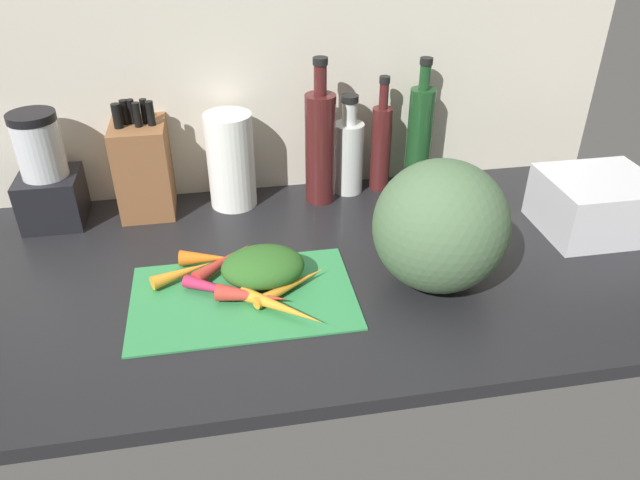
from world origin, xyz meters
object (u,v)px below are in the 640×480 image
at_px(winter_squash, 441,226).
at_px(bottle_0, 320,146).
at_px(blender_appliance, 47,177).
at_px(bottle_2, 381,146).
at_px(carrot_2, 207,258).
at_px(carrot_1, 224,261).
at_px(carrot_5, 291,285).
at_px(carrot_7, 183,273).
at_px(cutting_board, 243,296).
at_px(paper_towel_roll, 231,161).
at_px(carrot_4, 225,291).
at_px(carrot_6, 281,307).
at_px(carrot_0, 252,296).
at_px(carrot_3, 256,266).
at_px(dish_rack, 596,204).
at_px(knife_block, 144,166).
at_px(bottle_3, 419,135).
at_px(bottle_1, 348,154).

relative_size(winter_squash, bottle_0, 0.74).
distance_m(winter_squash, blender_appliance, 0.89).
bearing_deg(bottle_2, carrot_2, -146.44).
height_order(carrot_1, bottle_0, bottle_0).
distance_m(carrot_5, bottle_2, 0.51).
distance_m(carrot_2, carrot_7, 0.06).
relative_size(carrot_1, blender_appliance, 0.59).
distance_m(cutting_board, paper_towel_roll, 0.41).
distance_m(carrot_4, carrot_6, 0.12).
bearing_deg(carrot_0, blender_appliance, 136.54).
distance_m(carrot_3, dish_rack, 0.78).
relative_size(cutting_board, paper_towel_roll, 1.87).
xyz_separation_m(carrot_2, carrot_4, (0.03, -0.11, -0.00)).
relative_size(paper_towel_roll, bottle_2, 0.79).
relative_size(carrot_7, knife_block, 0.47).
bearing_deg(carrot_2, carrot_5, -36.41).
bearing_deg(paper_towel_roll, carrot_4, -95.68).
relative_size(carrot_0, winter_squash, 0.52).
relative_size(carrot_3, bottle_2, 0.36).
bearing_deg(carrot_1, winter_squash, -15.45).
distance_m(carrot_0, bottle_3, 0.65).
bearing_deg(blender_appliance, carrot_3, -34.33).
relative_size(carrot_6, bottle_1, 0.70).
height_order(carrot_7, bottle_1, bottle_1).
bearing_deg(bottle_1, bottle_2, 0.43).
xyz_separation_m(carrot_6, dish_rack, (0.74, 0.19, 0.04)).
bearing_deg(carrot_4, carrot_3, 47.69).
height_order(paper_towel_roll, bottle_1, bottle_1).
bearing_deg(bottle_2, carrot_5, -124.61).
distance_m(carrot_4, bottle_3, 0.67).
bearing_deg(carrot_0, bottle_3, 43.68).
xyz_separation_m(carrot_5, paper_towel_roll, (-0.09, 0.39, 0.10)).
bearing_deg(cutting_board, winter_squash, -1.87).
bearing_deg(paper_towel_roll, bottle_1, 3.94).
relative_size(bottle_2, bottle_3, 0.88).
bearing_deg(winter_squash, carrot_4, 178.13).
relative_size(carrot_1, bottle_2, 0.54).
xyz_separation_m(carrot_4, carrot_5, (0.13, -0.00, -0.00)).
bearing_deg(carrot_3, blender_appliance, 145.67).
xyz_separation_m(carrot_1, winter_squash, (0.42, -0.11, 0.11)).
bearing_deg(bottle_3, carrot_7, -150.35).
relative_size(cutting_board, carrot_3, 4.15).
height_order(carrot_3, blender_appliance, blender_appliance).
bearing_deg(bottle_0, carrot_0, -116.64).
bearing_deg(bottle_3, carrot_6, -130.49).
xyz_separation_m(carrot_5, bottle_0, (0.13, 0.38, 0.12)).
relative_size(paper_towel_roll, dish_rack, 0.98).
height_order(carrot_6, bottle_0, bottle_0).
relative_size(carrot_0, dish_rack, 0.58).
bearing_deg(knife_block, carrot_2, -64.90).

